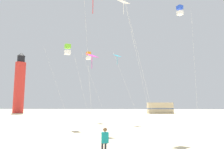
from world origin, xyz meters
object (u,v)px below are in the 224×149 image
object	(u,v)px
kite_box_orange	(89,56)
kite_box_lime	(68,50)
kite_diamond_white	(125,7)
kite_diamond_magenta	(92,58)
kite_diamond_cyan	(118,58)
kite_diamond_scarlet	(93,2)
kite_box_blue	(180,11)
rv_van_tan	(160,108)
kite_flyer_standing	(105,139)
lighthouse_distant	(20,84)

from	to	relation	value
kite_box_orange	kite_box_lime	bearing A→B (deg)	-97.26
kite_box_orange	kite_diamond_white	bearing A→B (deg)	-67.38
kite_diamond_magenta	kite_diamond_white	distance (m)	5.50
kite_diamond_cyan	kite_diamond_scarlet	xyz separation A→B (m)	(-1.41, -14.16, 0.77)
kite_box_orange	kite_diamond_scarlet	bearing A→B (deg)	-79.88
kite_box_orange	kite_diamond_magenta	bearing A→B (deg)	-79.38
kite_diamond_scarlet	kite_box_blue	xyz separation A→B (m)	(9.00, 10.93, 4.31)
kite_diamond_white	kite_box_blue	world-z (taller)	kite_box_blue
kite_diamond_magenta	rv_van_tan	bearing A→B (deg)	71.54
kite_flyer_standing	lighthouse_distant	xyz separation A→B (m)	(-27.56, 45.88, 7.22)
kite_flyer_standing	kite_diamond_magenta	world-z (taller)	kite_diamond_magenta
kite_box_orange	kite_box_blue	distance (m)	14.25
kite_box_lime	kite_diamond_scarlet	bearing A→B (deg)	-65.85
kite_diamond_scarlet	kite_diamond_magenta	xyz separation A→B (m)	(-0.76, 4.86, -2.79)
kite_box_orange	rv_van_tan	xyz separation A→B (m)	(14.71, 24.55, -8.20)
kite_flyer_standing	kite_diamond_white	bearing A→B (deg)	-112.54
kite_box_lime	lighthouse_distant	distance (m)	40.60
kite_flyer_standing	kite_diamond_cyan	world-z (taller)	kite_diamond_cyan
kite_flyer_standing	kite_diamond_magenta	xyz separation A→B (m)	(-1.86, 7.61, 5.81)
kite_flyer_standing	kite_box_blue	world-z (taller)	kite_box_blue
kite_flyer_standing	rv_van_tan	size ratio (longest dim) A/B	0.18
lighthouse_distant	kite_flyer_standing	bearing A→B (deg)	-59.01
kite_diamond_white	kite_diamond_scarlet	bearing A→B (deg)	-116.49
kite_diamond_cyan	kite_diamond_magenta	world-z (taller)	kite_diamond_cyan
kite_box_lime	kite_box_blue	xyz separation A→B (m)	(13.13, 1.71, 5.11)
kite_box_lime	kite_diamond_magenta	bearing A→B (deg)	-52.22
kite_diamond_scarlet	lighthouse_distant	world-z (taller)	lighthouse_distant
kite_diamond_cyan	kite_diamond_scarlet	distance (m)	14.25
kite_diamond_cyan	kite_box_blue	size ratio (longest dim) A/B	0.64
kite_flyer_standing	kite_diamond_scarlet	distance (m)	9.10
kite_box_lime	kite_diamond_white	bearing A→B (deg)	-36.37
kite_box_blue	kite_flyer_standing	bearing A→B (deg)	-119.98
rv_van_tan	kite_diamond_cyan	bearing A→B (deg)	-114.65
kite_flyer_standing	kite_box_orange	size ratio (longest dim) A/B	0.11
kite_diamond_scarlet	kite_diamond_cyan	bearing A→B (deg)	84.33
kite_flyer_standing	kite_diamond_white	world-z (taller)	kite_diamond_white
kite_diamond_white	kite_diamond_cyan	bearing A→B (deg)	95.02
kite_diamond_magenta	kite_box_orange	bearing A→B (deg)	100.62
kite_diamond_white	kite_flyer_standing	bearing A→B (deg)	-98.98
kite_box_orange	rv_van_tan	distance (m)	29.77
kite_box_orange	kite_diamond_white	xyz separation A→B (m)	(5.35, -12.84, 1.42)
kite_diamond_magenta	lighthouse_distant	size ratio (longest dim) A/B	0.41
kite_flyer_standing	kite_diamond_magenta	distance (m)	9.75
kite_box_lime	kite_box_blue	size ratio (longest dim) A/B	0.64
kite_box_lime	kite_diamond_white	size ratio (longest dim) A/B	0.76
kite_box_orange	kite_diamond_magenta	distance (m)	13.10
kite_box_lime	kite_diamond_white	distance (m)	8.35
kite_diamond_scarlet	kite_box_orange	size ratio (longest dim) A/B	0.96
kite_diamond_cyan	kite_box_lime	xyz separation A→B (m)	(-5.54, -4.94, -0.04)
kite_box_blue	rv_van_tan	distance (m)	33.38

